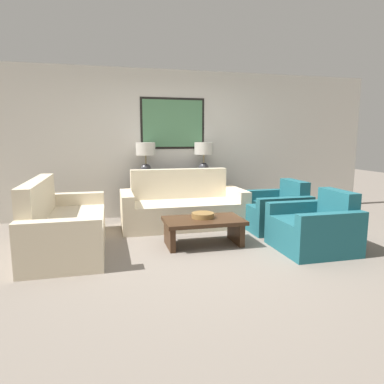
% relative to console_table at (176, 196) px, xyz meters
% --- Properties ---
extents(ground_plane, '(20.00, 20.00, 0.00)m').
position_rel_console_table_xyz_m(ground_plane, '(0.00, -2.06, -0.39)').
color(ground_plane, slate).
extents(back_wall, '(7.91, 0.12, 2.65)m').
position_rel_console_table_xyz_m(back_wall, '(0.00, 0.27, 0.94)').
color(back_wall, beige).
rests_on(back_wall, ground_plane).
extents(console_table, '(1.48, 0.38, 0.78)m').
position_rel_console_table_xyz_m(console_table, '(0.00, 0.00, 0.00)').
color(console_table, black).
rests_on(console_table, ground_plane).
extents(table_lamp_left, '(0.34, 0.34, 0.58)m').
position_rel_console_table_xyz_m(table_lamp_left, '(-0.53, -0.00, 0.78)').
color(table_lamp_left, '#333338').
rests_on(table_lamp_left, console_table).
extents(table_lamp_right, '(0.34, 0.34, 0.58)m').
position_rel_console_table_xyz_m(table_lamp_right, '(0.53, -0.00, 0.78)').
color(table_lamp_right, '#333338').
rests_on(table_lamp_right, console_table).
extents(couch_by_back_wall, '(2.01, 0.89, 0.92)m').
position_rel_console_table_xyz_m(couch_by_back_wall, '(0.00, -0.62, -0.10)').
color(couch_by_back_wall, beige).
rests_on(couch_by_back_wall, ground_plane).
extents(couch_by_side, '(0.89, 2.01, 0.92)m').
position_rel_console_table_xyz_m(couch_by_side, '(-1.76, -1.42, -0.10)').
color(couch_by_side, beige).
rests_on(couch_by_side, ground_plane).
extents(coffee_table, '(1.06, 0.63, 0.36)m').
position_rel_console_table_xyz_m(coffee_table, '(0.05, -1.71, -0.13)').
color(coffee_table, '#3D2616').
rests_on(coffee_table, ground_plane).
extents(decorative_bowl, '(0.31, 0.31, 0.07)m').
position_rel_console_table_xyz_m(decorative_bowl, '(0.05, -1.65, 0.01)').
color(decorative_bowl, olive).
rests_on(decorative_bowl, coffee_table).
extents(armchair_near_back_wall, '(0.90, 0.91, 0.77)m').
position_rel_console_table_xyz_m(armchair_near_back_wall, '(1.39, -1.17, -0.12)').
color(armchair_near_back_wall, '#1E5B66').
rests_on(armchair_near_back_wall, ground_plane).
extents(armchair_near_camera, '(0.90, 0.91, 0.77)m').
position_rel_console_table_xyz_m(armchair_near_camera, '(1.39, -2.25, -0.12)').
color(armchair_near_camera, '#1E5B66').
rests_on(armchair_near_camera, ground_plane).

